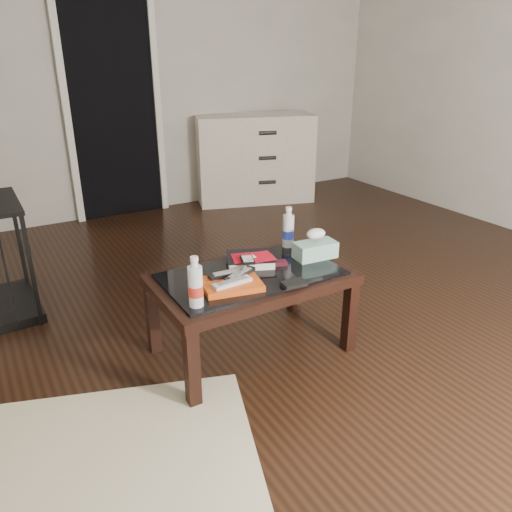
{
  "coord_description": "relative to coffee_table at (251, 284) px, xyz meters",
  "views": [
    {
      "loc": [
        -1.68,
        -2.3,
        1.54
      ],
      "look_at": [
        -0.49,
        -0.27,
        0.55
      ],
      "focal_mm": 35.0,
      "sensor_mm": 36.0,
      "label": 1
    }
  ],
  "objects": [
    {
      "name": "dresser",
      "position": [
        1.48,
        2.5,
        0.05
      ],
      "size": [
        1.3,
        0.85,
        0.9
      ],
      "rotation": [
        0.0,
        0.0,
        -0.31
      ],
      "color": "beige",
      "rests_on": "ground"
    },
    {
      "name": "water_bottle_right",
      "position": [
        0.37,
        0.22,
        0.18
      ],
      "size": [
        0.07,
        0.07,
        0.24
      ],
      "primitive_type": "cylinder",
      "rotation": [
        0.0,
        0.0,
        -0.11
      ],
      "color": "silver",
      "rests_on": "coffee_table"
    },
    {
      "name": "dvd_mailers",
      "position": [
        0.04,
        0.08,
        0.11
      ],
      "size": [
        0.22,
        0.19,
        0.01
      ],
      "primitive_type": "cube",
      "rotation": [
        0.0,
        0.0,
        -0.32
      ],
      "color": "#B70C1D",
      "rests_on": "textbook"
    },
    {
      "name": "coffee_table",
      "position": [
        0.0,
        0.0,
        0.0
      ],
      "size": [
        1.0,
        0.6,
        0.46
      ],
      "color": "black",
      "rests_on": "ground"
    },
    {
      "name": "ipod",
      "position": [
        0.0,
        0.04,
        0.12
      ],
      "size": [
        0.1,
        0.12,
        0.02
      ],
      "primitive_type": "cube",
      "rotation": [
        0.0,
        0.0,
        -0.34
      ],
      "color": "black",
      "rests_on": "dvd_mailers"
    },
    {
      "name": "textbook",
      "position": [
        0.06,
        0.11,
        0.09
      ],
      "size": [
        0.31,
        0.28,
        0.05
      ],
      "primitive_type": "cube",
      "rotation": [
        0.0,
        0.0,
        -0.41
      ],
      "color": "black",
      "rests_on": "coffee_table"
    },
    {
      "name": "flip_phone",
      "position": [
        0.18,
        0.02,
        0.08
      ],
      "size": [
        0.1,
        0.07,
        0.02
      ],
      "primitive_type": "cube",
      "rotation": [
        0.0,
        0.0,
        -0.32
      ],
      "color": "black",
      "rests_on": "coffee_table"
    },
    {
      "name": "remote_black_back",
      "position": [
        -0.15,
        -0.02,
        0.11
      ],
      "size": [
        0.2,
        0.07,
        0.02
      ],
      "primitive_type": "cube",
      "rotation": [
        0.0,
        0.0,
        -0.08
      ],
      "color": "black",
      "rests_on": "magazines"
    },
    {
      "name": "remote_silver",
      "position": [
        -0.17,
        -0.12,
        0.11
      ],
      "size": [
        0.2,
        0.06,
        0.02
      ],
      "primitive_type": "cube",
      "rotation": [
        0.0,
        0.0,
        0.07
      ],
      "color": "silver",
      "rests_on": "magazines"
    },
    {
      "name": "tissue_box",
      "position": [
        0.41,
        0.0,
        0.11
      ],
      "size": [
        0.24,
        0.14,
        0.09
      ],
      "primitive_type": "cube",
      "rotation": [
        0.0,
        0.0,
        -0.09
      ],
      "color": "#227F6E",
      "rests_on": "coffee_table"
    },
    {
      "name": "ground",
      "position": [
        0.52,
        0.27,
        -0.4
      ],
      "size": [
        5.0,
        5.0,
        0.0
      ],
      "primitive_type": "plane",
      "color": "black",
      "rests_on": "ground"
    },
    {
      "name": "magazines",
      "position": [
        -0.16,
        -0.09,
        0.08
      ],
      "size": [
        0.32,
        0.26,
        0.03
      ],
      "primitive_type": "cube",
      "rotation": [
        0.0,
        0.0,
        -0.2
      ],
      "color": "#C84812",
      "rests_on": "coffee_table"
    },
    {
      "name": "wallet",
      "position": [
        0.11,
        -0.23,
        0.07
      ],
      "size": [
        0.13,
        0.08,
        0.02
      ],
      "primitive_type": "cube",
      "rotation": [
        0.0,
        0.0,
        -0.09
      ],
      "color": "black",
      "rests_on": "coffee_table"
    },
    {
      "name": "room_shell",
      "position": [
        0.52,
        0.27,
        1.22
      ],
      "size": [
        5.0,
        5.0,
        5.0
      ],
      "color": "beige",
      "rests_on": "ground"
    },
    {
      "name": "water_bottle_left",
      "position": [
        -0.39,
        -0.18,
        0.18
      ],
      "size": [
        0.07,
        0.07,
        0.24
      ],
      "primitive_type": "cylinder",
      "rotation": [
        0.0,
        0.0,
        0.04
      ],
      "color": "silver",
      "rests_on": "coffee_table"
    },
    {
      "name": "doorway",
      "position": [
        0.12,
        2.74,
        0.63
      ],
      "size": [
        0.9,
        0.08,
        2.07
      ],
      "color": "black",
      "rests_on": "ground"
    },
    {
      "name": "remote_black_front",
      "position": [
        -0.1,
        -0.06,
        0.11
      ],
      "size": [
        0.2,
        0.13,
        0.02
      ],
      "primitive_type": "cube",
      "rotation": [
        0.0,
        0.0,
        0.44
      ],
      "color": "black",
      "rests_on": "magazines"
    }
  ]
}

